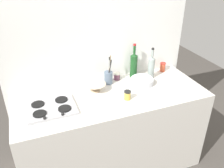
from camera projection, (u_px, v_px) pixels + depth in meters
ground_plane at (112, 164)px, 2.65m from camera, size 6.00×6.00×0.00m
counter_block at (112, 133)px, 2.43m from camera, size 1.80×0.70×0.90m
backsplash_panel at (99, 59)px, 2.42m from camera, size 1.90×0.06×2.22m
stovetop_hob at (51, 108)px, 2.01m from camera, size 0.40×0.33×0.04m
plate_stack at (142, 81)px, 2.39m from camera, size 0.23×0.23×0.07m
wine_bottle_leftmost at (134, 65)px, 2.48m from camera, size 0.08×0.08×0.37m
wine_bottle_mid_left at (151, 67)px, 2.47m from camera, size 0.07×0.07×0.33m
mixing_bowl at (95, 87)px, 2.27m from camera, size 0.21×0.21×0.08m
utensil_crock at (108, 77)px, 2.38m from camera, size 0.08×0.08×0.29m
condiment_jar_front at (163, 67)px, 2.64m from camera, size 0.06×0.06×0.10m
condiment_jar_rear at (127, 95)px, 2.14m from camera, size 0.06×0.06×0.08m
condiment_jar_spare at (117, 76)px, 2.47m from camera, size 0.07×0.07×0.08m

